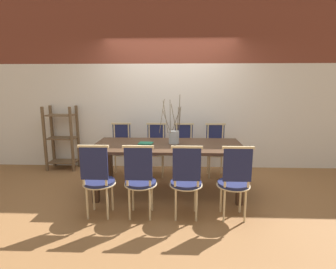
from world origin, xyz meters
TOP-DOWN VIEW (x-y plane):
  - ground_plane at (0.00, 0.00)m, footprint 16.00×16.00m
  - wall_rear at (0.00, 1.32)m, footprint 12.00×0.06m
  - dining_table at (0.00, 0.00)m, footprint 2.21×0.99m
  - chair_near_leftend at (-0.83, -0.80)m, footprint 0.41×0.41m
  - chair_near_left at (-0.31, -0.80)m, footprint 0.41×0.41m
  - chair_near_center at (0.25, -0.80)m, footprint 0.41×0.41m
  - chair_near_right at (0.83, -0.80)m, footprint 0.41×0.41m
  - chair_far_leftend at (-0.90, 0.80)m, footprint 0.41×0.41m
  - chair_far_left at (-0.25, 0.80)m, footprint 0.41×0.41m
  - chair_far_center at (0.25, 0.80)m, footprint 0.41×0.41m
  - chair_far_right at (0.83, 0.80)m, footprint 0.41×0.41m
  - vase_centerpiece at (0.09, 0.07)m, footprint 0.32×0.39m
  - book_stack at (-0.34, 0.02)m, footprint 0.22×0.19m
  - shelving_rack at (-2.10, 1.07)m, footprint 0.56×0.35m

SIDE VIEW (x-z plane):
  - ground_plane at x=0.00m, z-range 0.00..0.00m
  - chair_near_leftend at x=-0.83m, z-range 0.03..0.98m
  - chair_near_left at x=-0.31m, z-range 0.03..0.98m
  - chair_near_center at x=0.25m, z-range 0.03..0.98m
  - chair_near_right at x=0.83m, z-range 0.03..0.98m
  - chair_far_leftend at x=-0.90m, z-range 0.03..0.98m
  - chair_far_left at x=-0.25m, z-range 0.03..0.98m
  - chair_far_center at x=0.25m, z-range 0.03..0.98m
  - chair_far_right at x=0.83m, z-range 0.03..0.98m
  - shelving_rack at x=-2.10m, z-range 0.00..1.23m
  - dining_table at x=0.00m, z-range 0.28..1.03m
  - book_stack at x=-0.34m, z-range 0.75..0.77m
  - vase_centerpiece at x=0.09m, z-range 0.50..1.24m
  - wall_rear at x=0.00m, z-range 0.00..3.20m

